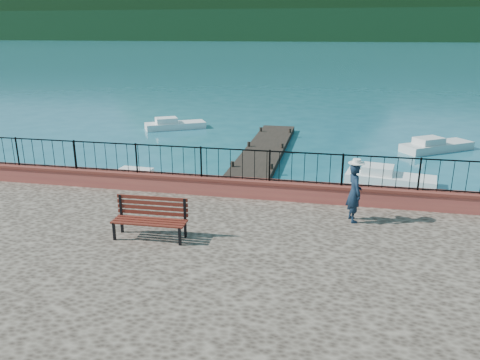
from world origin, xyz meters
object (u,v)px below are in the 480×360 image
at_px(boat_1, 391,175).
at_px(boat_2, 437,143).
at_px(boat_3, 175,123).
at_px(person, 354,193).
at_px(park_bench, 150,227).
at_px(boat_0, 147,180).

height_order(boat_1, boat_2, same).
bearing_deg(boat_3, person, -86.76).
bearing_deg(boat_3, park_bench, -102.63).
relative_size(park_bench, boat_3, 0.49).
distance_m(person, boat_1, 7.73).
xyz_separation_m(person, boat_0, (-8.07, 4.70, -1.63)).
bearing_deg(boat_2, boat_3, 135.33).
xyz_separation_m(park_bench, boat_1, (6.85, 9.55, -1.11)).
height_order(park_bench, person, person).
xyz_separation_m(park_bench, person, (5.06, 2.21, 0.52)).
distance_m(person, boat_3, 20.14).
bearing_deg(person, boat_2, -36.31).
distance_m(boat_0, boat_1, 10.21).
bearing_deg(boat_2, boat_0, -179.13).
height_order(park_bench, boat_0, park_bench).
relative_size(park_bench, person, 1.14).
distance_m(boat_2, boat_3, 16.15).
height_order(person, boat_3, person).
bearing_deg(boat_2, park_bench, -156.33).
distance_m(boat_0, boat_2, 15.92).
xyz_separation_m(boat_0, boat_2, (12.92, 9.30, 0.00)).
relative_size(park_bench, boat_1, 0.52).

